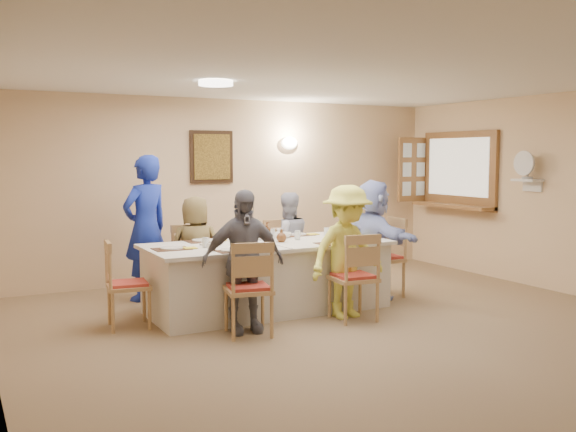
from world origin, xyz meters
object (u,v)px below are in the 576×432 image
chair_back_right (283,256)px  diner_right_end (373,239)px  caregiver (146,228)px  chair_front_right (353,276)px  desk_fan (526,169)px  dining_table (268,276)px  diner_front_left (243,261)px  chair_left_end (128,284)px  diner_back_left (196,250)px  serving_hatch (459,170)px  diner_back_right (287,243)px  chair_front_left (248,287)px  chair_right_end (382,257)px  condiment_ketchup (260,233)px  diner_front_right (347,252)px  chair_back_left (192,264)px

chair_back_right → diner_right_end: size_ratio=0.63×
caregiver → chair_front_right: bearing=106.9°
desk_fan → dining_table: size_ratio=0.11×
diner_front_left → caregiver: bearing=111.1°
chair_left_end → caregiver: bearing=-16.8°
desk_fan → diner_back_left: 4.36m
chair_back_right → serving_hatch: bearing=10.8°
diner_back_right → diner_front_left: size_ratio=0.91×
chair_front_left → chair_left_end: (-0.95, 0.80, -0.02)m
chair_right_end → condiment_ketchup: bearing=-88.3°
diner_front_left → condiment_ketchup: (0.54, 0.74, 0.17)m
diner_back_right → serving_hatch: bearing=-167.8°
chair_front_left → diner_front_right: diner_front_right is taller
serving_hatch → chair_back_left: 4.36m
chair_front_left → diner_back_left: size_ratio=0.74×
desk_fan → diner_front_left: desk_fan is taller
chair_back_left → desk_fan: bearing=-14.2°
desk_fan → dining_table: 3.73m
dining_table → caregiver: size_ratio=1.56×
chair_back_right → dining_table: bearing=-118.7°
chair_right_end → diner_right_end: diner_right_end is taller
serving_hatch → diner_front_right: bearing=-151.9°
diner_right_end → caregiver: (-2.47, 1.15, 0.15)m
chair_back_right → chair_front_right: (0.00, -1.60, 0.01)m
dining_table → condiment_ketchup: condiment_ketchup is taller
chair_back_right → chair_left_end: chair_back_right is taller
chair_front_left → diner_back_right: 1.91m
serving_hatch → diner_back_right: 3.16m
dining_table → caregiver: 1.63m
dining_table → condiment_ketchup: size_ratio=12.76×
desk_fan → diner_back_left: (-4.12, 1.09, -0.92)m
chair_front_left → diner_front_left: bearing=-78.0°
desk_fan → diner_right_end: 2.30m
serving_hatch → condiment_ketchup: 3.85m
chair_back_left → diner_right_end: diner_right_end is taller
chair_left_end → diner_right_end: bearing=-83.3°
desk_fan → dining_table: desk_fan is taller
chair_front_right → diner_back_left: diner_back_left is taller
chair_front_left → chair_right_end: 2.29m
chair_back_left → diner_right_end: 2.19m
diner_right_end → condiment_ketchup: bearing=91.0°
diner_back_left → dining_table: bearing=138.4°
dining_table → chair_right_end: size_ratio=2.78×
diner_right_end → condiment_ketchup: 1.49m
chair_left_end → chair_back_left: bearing=-43.2°
dining_table → diner_front_left: 0.96m
dining_table → chair_front_right: 1.00m
chair_back_left → condiment_ketchup: (0.54, -0.74, 0.41)m
diner_right_end → caregiver: bearing=68.2°
chair_front_right → chair_right_end: bearing=-134.4°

